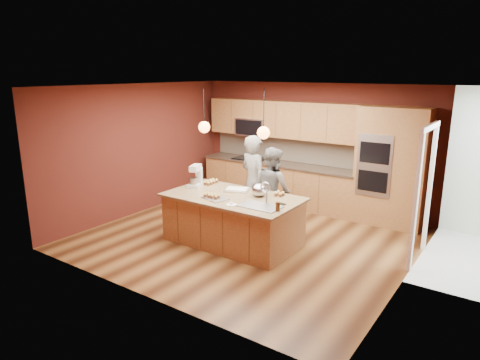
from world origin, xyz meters
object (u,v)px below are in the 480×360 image
Objects in this scene: island at (233,219)px; stand_mixer at (196,178)px; person_left at (254,182)px; person_right at (272,190)px; mixing_bowl at (259,190)px.

stand_mixer is (-0.92, 0.09, 0.60)m from island.
person_right is at bearing -162.39° from person_left.
person_right is at bearing 74.95° from island.
stand_mixer is at bearing -173.23° from mixing_bowl.
person_left reaches higher than stand_mixer.
person_left reaches higher than mixing_bowl.
person_right is at bearing 100.39° from mixing_bowl.
person_left is at bearing 29.54° from stand_mixer.
stand_mixer is at bearing 174.48° from island.
island is at bearing -146.56° from mixing_bowl.
person_left is (-0.17, 0.91, 0.45)m from island.
mixing_bowl is at bearing 146.53° from person_left.
person_right is 5.78× the size of mixing_bowl.
mixing_bowl is (0.37, 0.24, 0.53)m from island.
person_left is 0.43m from person_right.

